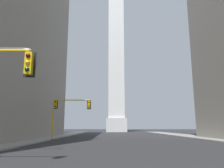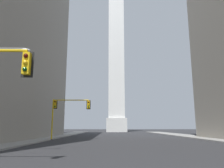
{
  "view_description": "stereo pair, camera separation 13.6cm",
  "coord_description": "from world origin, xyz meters",
  "views": [
    {
      "loc": [
        -2.5,
        -0.8,
        1.77
      ],
      "look_at": [
        -1.9,
        61.73,
        14.18
      ],
      "focal_mm": 35.0,
      "sensor_mm": 36.0,
      "label": 1
    },
    {
      "loc": [
        -2.37,
        -0.81,
        1.77
      ],
      "look_at": [
        -1.9,
        61.73,
        14.18
      ],
      "focal_mm": 35.0,
      "sensor_mm": 36.0,
      "label": 2
    }
  ],
  "objects": [
    {
      "name": "obelisk",
      "position": [
        0.0,
        84.62,
        36.41
      ],
      "size": [
        7.75,
        7.75,
        75.43
      ],
      "color": "silver",
      "rests_on": "ground_plane"
    },
    {
      "name": "sidewalk_right",
      "position": [
        13.15,
        30.46,
        0.07
      ],
      "size": [
        5.0,
        101.54,
        0.15
      ],
      "primitive_type": "cube",
      "color": "gray",
      "rests_on": "ground_plane"
    },
    {
      "name": "traffic_light_mid_left",
      "position": [
        -8.83,
        30.83,
        4.41
      ],
      "size": [
        5.61,
        0.52,
        5.75
      ],
      "color": "yellow",
      "rests_on": "ground_plane"
    },
    {
      "name": "sidewalk_left",
      "position": [
        -13.15,
        30.46,
        0.07
      ],
      "size": [
        5.0,
        101.54,
        0.15
      ],
      "primitive_type": "cube",
      "color": "gray",
      "rests_on": "ground_plane"
    }
  ]
}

